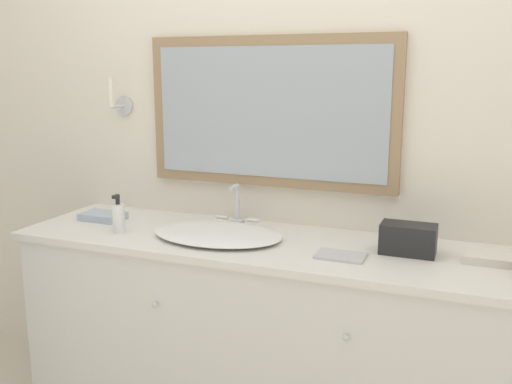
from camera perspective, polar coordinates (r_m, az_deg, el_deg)
wall_back at (r=2.52m, az=4.10°, el=5.73°), size 8.00×0.18×2.55m
vanity_counter at (r=2.47m, az=1.52°, el=-14.75°), size 2.16×0.59×0.88m
sink_basin at (r=2.36m, az=-3.80°, el=-4.11°), size 0.55×0.42×0.19m
soap_bottle at (r=2.48m, az=-13.59°, el=-2.48°), size 0.05×0.05×0.17m
appliance_box at (r=2.22m, az=14.97°, el=-4.57°), size 0.20×0.12×0.11m
hand_towel_near_sink at (r=2.23m, az=22.25°, el=-6.15°), size 0.17×0.12×0.03m
hand_towel_far_corner at (r=2.73m, az=-15.05°, el=-2.36°), size 0.19×0.13×0.03m
metal_tray at (r=2.14m, az=8.47°, el=-6.34°), size 0.18×0.12×0.01m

